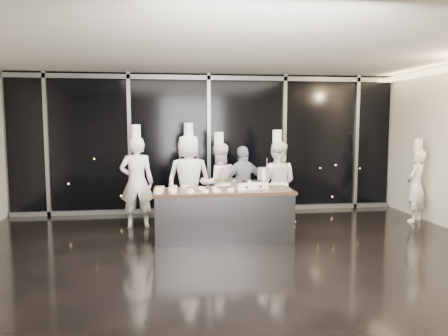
% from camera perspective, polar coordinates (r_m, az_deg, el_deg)
% --- Properties ---
extents(ground, '(9.00, 9.00, 0.00)m').
position_cam_1_polar(ground, '(7.06, 0.90, -11.21)').
color(ground, black).
rests_on(ground, ground).
extents(room_shell, '(9.02, 7.02, 3.21)m').
position_cam_1_polar(room_shell, '(6.78, 2.42, 7.32)').
color(room_shell, beige).
rests_on(room_shell, ground).
extents(window_wall, '(8.90, 0.11, 3.20)m').
position_cam_1_polar(window_wall, '(10.16, -2.01, 3.23)').
color(window_wall, black).
rests_on(window_wall, ground).
extents(demo_counter, '(2.46, 0.86, 0.90)m').
position_cam_1_polar(demo_counter, '(7.81, -0.09, -6.09)').
color(demo_counter, '#323237').
rests_on(demo_counter, ground).
extents(stove, '(0.65, 0.48, 0.14)m').
position_cam_1_polar(stove, '(7.90, 3.35, -2.20)').
color(stove, white).
rests_on(stove, demo_counter).
extents(frying_pan, '(0.51, 0.34, 0.05)m').
position_cam_1_polar(frying_pan, '(7.76, 1.20, -1.59)').
color(frying_pan, slate).
rests_on(frying_pan, stove).
extents(stock_pot, '(0.27, 0.27, 0.22)m').
position_cam_1_polar(stock_pot, '(8.01, 5.22, -0.75)').
color(stock_pot, silver).
rests_on(stock_pot, stove).
extents(prep_bowls, '(1.38, 0.73, 0.05)m').
position_cam_1_polar(prep_bowls, '(7.67, -5.21, -2.76)').
color(prep_bowls, white).
rests_on(prep_bowls, demo_counter).
extents(squeeze_bottle, '(0.07, 0.07, 0.25)m').
position_cam_1_polar(squeeze_bottle, '(7.98, -6.91, -1.76)').
color(squeeze_bottle, white).
rests_on(squeeze_bottle, demo_counter).
extents(chef_far_left, '(0.66, 0.44, 2.04)m').
position_cam_1_polar(chef_far_left, '(8.79, -11.33, -1.73)').
color(chef_far_left, white).
rests_on(chef_far_left, ground).
extents(chef_left, '(0.91, 0.60, 2.08)m').
position_cam_1_polar(chef_left, '(8.96, -4.59, -1.43)').
color(chef_left, white).
rests_on(chef_left, ground).
extents(chef_center, '(0.91, 0.77, 1.89)m').
position_cam_1_polar(chef_center, '(8.94, -0.67, -2.02)').
color(chef_center, white).
rests_on(chef_center, ground).
extents(guest, '(1.00, 0.58, 1.61)m').
position_cam_1_polar(guest, '(8.98, 2.56, -2.23)').
color(guest, '#141937').
rests_on(guest, ground).
extents(chef_right, '(1.02, 0.92, 1.94)m').
position_cam_1_polar(chef_right, '(9.01, 6.89, -1.87)').
color(chef_right, white).
rests_on(chef_right, ground).
extents(chef_side, '(0.66, 0.63, 1.75)m').
position_cam_1_polar(chef_side, '(10.00, 23.79, -2.00)').
color(chef_side, white).
rests_on(chef_side, ground).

